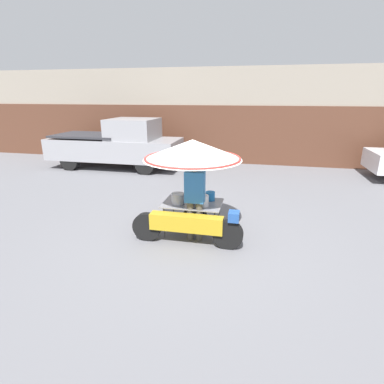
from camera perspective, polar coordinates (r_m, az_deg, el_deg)
name	(u,v)px	position (r m, az deg, el deg)	size (l,w,h in m)	color
ground_plane	(194,237)	(6.27, 0.44, -8.60)	(36.00, 36.00, 0.00)	slate
shopfront_building	(233,115)	(13.88, 7.86, 14.24)	(28.00, 2.06, 3.90)	gray
vendor_motorcycle_cart	(192,161)	(5.96, 0.03, 5.87)	(2.20, 1.97, 1.98)	black
vendor_person	(195,197)	(5.83, 0.53, -0.87)	(0.38, 0.22, 1.64)	#4C473D
pickup_truck	(118,144)	(12.38, -13.92, 8.78)	(5.19, 1.88, 1.95)	black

